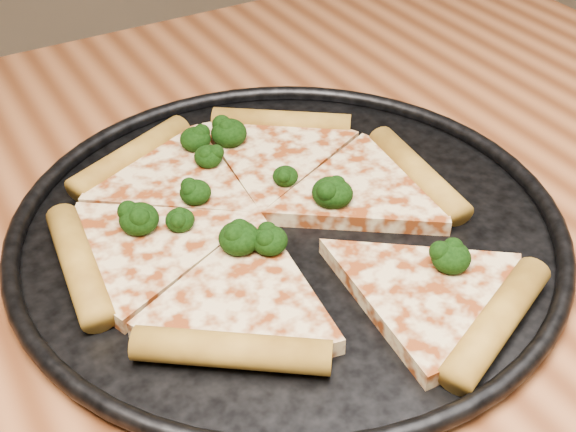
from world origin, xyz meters
TOP-DOWN VIEW (x-y plane):
  - dining_table at (0.00, 0.00)m, footprint 1.20×0.90m
  - pizza_pan at (0.10, 0.05)m, footprint 0.41×0.41m
  - pizza at (0.09, 0.05)m, footprint 0.30×0.36m
  - broccoli_florets at (0.09, 0.07)m, footprint 0.19×0.25m

SIDE VIEW (x-z plane):
  - dining_table at x=0.00m, z-range 0.28..1.03m
  - pizza_pan at x=0.10m, z-range 0.75..0.77m
  - pizza at x=0.09m, z-range 0.75..0.78m
  - broccoli_florets at x=0.09m, z-range 0.76..0.79m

